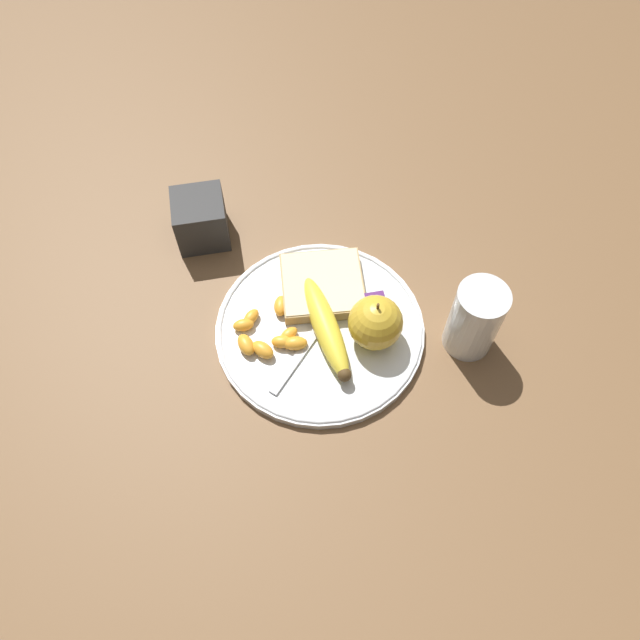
{
  "coord_description": "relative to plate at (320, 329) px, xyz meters",
  "views": [
    {
      "loc": [
        0.08,
        0.42,
        0.76
      ],
      "look_at": [
        0.0,
        0.0,
        0.03
      ],
      "focal_mm": 35.0,
      "sensor_mm": 36.0,
      "label": 1
    }
  ],
  "objects": [
    {
      "name": "ground_plane",
      "position": [
        0.0,
        0.0,
        -0.01
      ],
      "size": [
        3.0,
        3.0,
        0.0
      ],
      "primitive_type": "plane",
      "color": "brown"
    },
    {
      "name": "plate",
      "position": [
        0.0,
        0.0,
        0.0
      ],
      "size": [
        0.29,
        0.29,
        0.01
      ],
      "color": "silver",
      "rests_on": "ground_plane"
    },
    {
      "name": "juice_glass",
      "position": [
        -0.2,
        0.05,
        0.05
      ],
      "size": [
        0.07,
        0.07,
        0.11
      ],
      "color": "silver",
      "rests_on": "ground_plane"
    },
    {
      "name": "apple",
      "position": [
        -0.07,
        0.03,
        0.04
      ],
      "size": [
        0.07,
        0.07,
        0.08
      ],
      "color": "gold",
      "rests_on": "plate"
    },
    {
      "name": "banana",
      "position": [
        -0.01,
        0.01,
        0.02
      ],
      "size": [
        0.06,
        0.17,
        0.03
      ],
      "color": "yellow",
      "rests_on": "plate"
    },
    {
      "name": "bread_slice",
      "position": [
        -0.01,
        -0.06,
        0.02
      ],
      "size": [
        0.12,
        0.12,
        0.02
      ],
      "color": "tan",
      "rests_on": "plate"
    },
    {
      "name": "fork",
      "position": [
        0.0,
        0.0,
        0.01
      ],
      "size": [
        0.14,
        0.15,
        0.0
      ],
      "rotation": [
        0.0,
        0.0,
        10.26
      ],
      "color": "silver",
      "rests_on": "plate"
    },
    {
      "name": "jam_packet",
      "position": [
        -0.08,
        -0.01,
        0.01
      ],
      "size": [
        0.04,
        0.03,
        0.02
      ],
      "color": "white",
      "rests_on": "plate"
    },
    {
      "name": "orange_segment_0",
      "position": [
        0.05,
        -0.04,
        0.01
      ],
      "size": [
        0.03,
        0.04,
        0.02
      ],
      "color": "#F9A32D",
      "rests_on": "plate"
    },
    {
      "name": "orange_segment_1",
      "position": [
        0.04,
        0.02,
        0.01
      ],
      "size": [
        0.03,
        0.02,
        0.02
      ],
      "color": "#F9A32D",
      "rests_on": "plate"
    },
    {
      "name": "orange_segment_2",
      "position": [
        0.04,
        0.01,
        0.01
      ],
      "size": [
        0.03,
        0.03,
        0.01
      ],
      "color": "#F9A32D",
      "rests_on": "plate"
    },
    {
      "name": "orange_segment_3",
      "position": [
        0.06,
        0.02,
        0.01
      ],
      "size": [
        0.03,
        0.02,
        0.02
      ],
      "color": "#F9A32D",
      "rests_on": "plate"
    },
    {
      "name": "orange_segment_4",
      "position": [
        0.08,
        0.03,
        0.01
      ],
      "size": [
        0.04,
        0.04,
        0.02
      ],
      "color": "#F9A32D",
      "rests_on": "plate"
    },
    {
      "name": "orange_segment_5",
      "position": [
        0.1,
        0.01,
        0.01
      ],
      "size": [
        0.03,
        0.04,
        0.02
      ],
      "color": "#F9A32D",
      "rests_on": "plate"
    },
    {
      "name": "orange_segment_6",
      "position": [
        0.1,
        -0.02,
        0.01
      ],
      "size": [
        0.03,
        0.02,
        0.02
      ],
      "color": "#F9A32D",
      "rests_on": "plate"
    },
    {
      "name": "orange_segment_7",
      "position": [
        0.09,
        -0.03,
        0.01
      ],
      "size": [
        0.03,
        0.03,
        0.02
      ],
      "color": "#F9A32D",
      "rests_on": "plate"
    },
    {
      "name": "condiment_caddy",
      "position": [
        0.14,
        -0.2,
        0.03
      ],
      "size": [
        0.08,
        0.08,
        0.08
      ],
      "color": "#2D2D2D",
      "rests_on": "ground_plane"
    }
  ]
}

